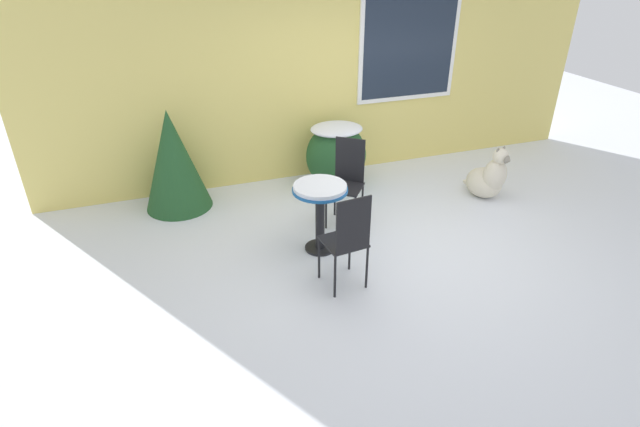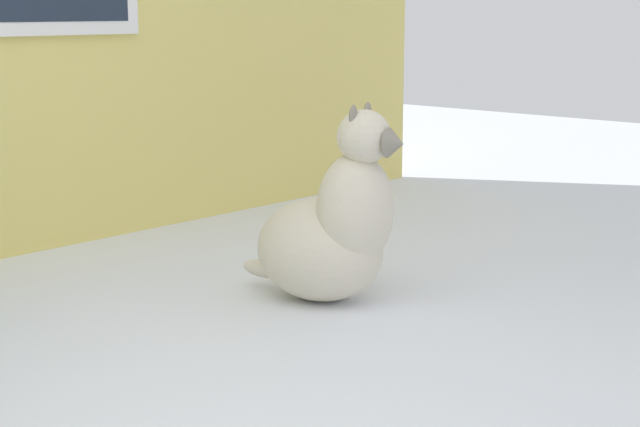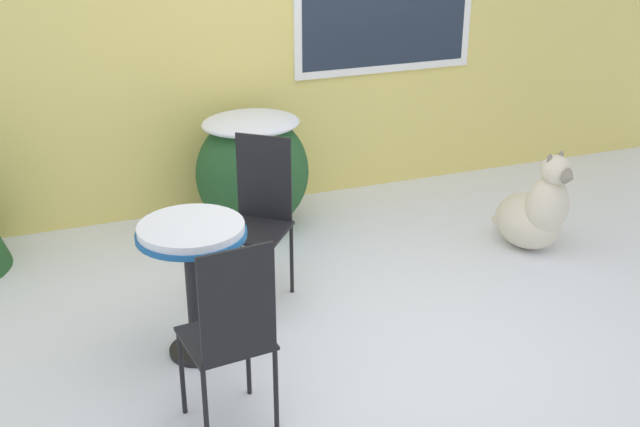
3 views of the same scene
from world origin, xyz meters
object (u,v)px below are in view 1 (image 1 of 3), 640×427
patio_chair_near_table (347,179)px  dog (488,179)px  patio_chair_far_side (347,238)px  patio_table (320,200)px

patio_chair_near_table → dog: patio_chair_near_table is taller
dog → patio_chair_far_side: bearing=-166.8°
patio_chair_near_table → dog: bearing=37.2°
patio_chair_near_table → patio_table: bearing=-97.8°
dog → patio_chair_near_table: bearing=166.4°
patio_table → patio_chair_near_table: size_ratio=0.76×
patio_table → patio_chair_near_table: (0.51, 0.49, -0.04)m
patio_chair_near_table → patio_chair_far_side: same height
patio_chair_far_side → dog: patio_chair_far_side is taller
patio_table → patio_chair_far_side: size_ratio=0.76×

